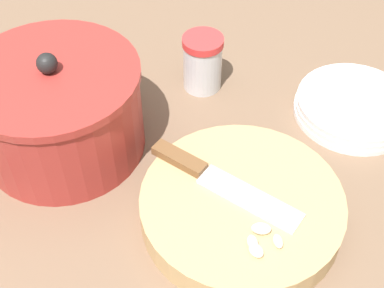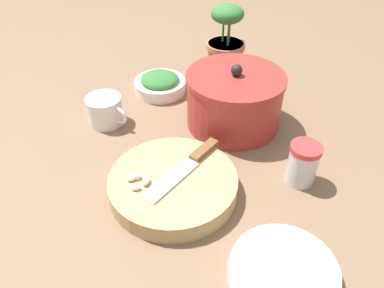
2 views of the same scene
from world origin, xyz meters
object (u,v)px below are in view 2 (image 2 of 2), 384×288
(cutting_board, at_px, (173,185))
(potted_herb, at_px, (226,42))
(garlic_cloves, at_px, (138,180))
(spice_jar, at_px, (303,163))
(plate_stack, at_px, (283,272))
(stock_pot, at_px, (234,100))
(coffee_mug, at_px, (105,110))
(herb_bowl, at_px, (160,84))
(chef_knife, at_px, (188,165))

(cutting_board, distance_m, potted_herb, 0.58)
(cutting_board, xyz_separation_m, potted_herb, (-0.39, 0.42, 0.07))
(garlic_cloves, relative_size, potted_herb, 0.24)
(spice_jar, distance_m, plate_stack, 0.25)
(plate_stack, relative_size, stock_pot, 0.77)
(coffee_mug, bearing_deg, plate_stack, 7.28)
(herb_bowl, bearing_deg, garlic_cloves, -34.45)
(stock_pot, bearing_deg, coffee_mug, -123.13)
(spice_jar, height_order, plate_stack, spice_jar)
(spice_jar, bearing_deg, chef_knife, -122.16)
(chef_knife, relative_size, herb_bowl, 1.45)
(herb_bowl, bearing_deg, stock_pot, 18.66)
(plate_stack, bearing_deg, potted_herb, 151.01)
(herb_bowl, distance_m, potted_herb, 0.26)
(potted_herb, bearing_deg, coffee_mug, -79.38)
(plate_stack, bearing_deg, cutting_board, -168.64)
(spice_jar, distance_m, coffee_mug, 0.50)
(garlic_cloves, height_order, spice_jar, spice_jar)
(chef_knife, height_order, potted_herb, potted_herb)
(garlic_cloves, bearing_deg, spice_jar, 65.72)
(plate_stack, height_order, potted_herb, potted_herb)
(garlic_cloves, xyz_separation_m, stock_pot, (-0.11, 0.32, 0.02))
(spice_jar, xyz_separation_m, stock_pot, (-0.25, 0.01, 0.02))
(cutting_board, bearing_deg, potted_herb, 132.96)
(potted_herb, bearing_deg, garlic_cloves, -52.92)
(chef_knife, height_order, stock_pot, stock_pot)
(herb_bowl, distance_m, stock_pot, 0.26)
(garlic_cloves, distance_m, herb_bowl, 0.42)
(herb_bowl, bearing_deg, potted_herb, 94.79)
(coffee_mug, bearing_deg, garlic_cloves, -8.94)
(plate_stack, height_order, stock_pot, stock_pot)
(stock_pot, height_order, potted_herb, potted_herb)
(stock_pot, bearing_deg, herb_bowl, -161.34)
(garlic_cloves, distance_m, plate_stack, 0.32)
(coffee_mug, bearing_deg, spice_jar, 32.15)
(chef_knife, bearing_deg, herb_bowl, -39.45)
(herb_bowl, bearing_deg, chef_knife, -19.82)
(cutting_board, bearing_deg, spice_jar, 64.95)
(herb_bowl, bearing_deg, spice_jar, 8.69)
(garlic_cloves, height_order, herb_bowl, same)
(cutting_board, distance_m, stock_pot, 0.29)
(chef_knife, distance_m, potted_herb, 0.54)
(spice_jar, relative_size, plate_stack, 0.51)
(chef_knife, bearing_deg, potted_herb, -64.45)
(spice_jar, relative_size, coffee_mug, 0.83)
(stock_pot, bearing_deg, plate_stack, -26.53)
(garlic_cloves, bearing_deg, potted_herb, 127.08)
(garlic_cloves, relative_size, plate_stack, 0.27)
(garlic_cloves, relative_size, herb_bowl, 0.33)
(garlic_cloves, bearing_deg, chef_knife, 83.36)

